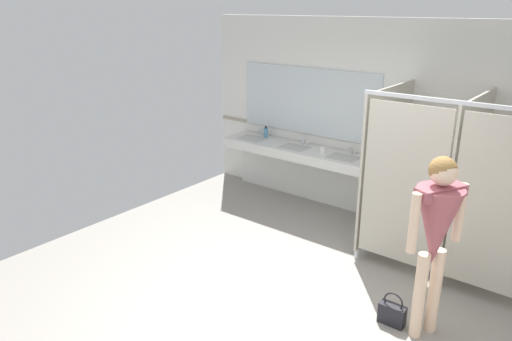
{
  "coord_description": "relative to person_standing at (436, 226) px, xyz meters",
  "views": [
    {
      "loc": [
        2.21,
        -3.54,
        2.91
      ],
      "look_at": [
        -0.97,
        0.49,
        1.13
      ],
      "focal_mm": 33.53,
      "sensor_mm": 36.0,
      "label": 1
    }
  ],
  "objects": [
    {
      "name": "soap_dispenser",
      "position": [
        -3.42,
        2.07,
        -0.15
      ],
      "size": [
        0.07,
        0.07,
        0.18
      ],
      "color": "teal",
      "rests_on": "vanity_counter"
    },
    {
      "name": "person_standing",
      "position": [
        0.0,
        0.0,
        0.0
      ],
      "size": [
        0.54,
        0.54,
        1.73
      ],
      "color": "beige",
      "rests_on": "ground_plane"
    },
    {
      "name": "bathroom_stalls",
      "position": [
        0.33,
        1.29,
        -0.03
      ],
      "size": [
        2.98,
        1.36,
        2.05
      ],
      "color": "#B2AD9E",
      "rests_on": "ground_plane"
    },
    {
      "name": "paper_cup",
      "position": [
        -2.24,
        1.87,
        -0.18
      ],
      "size": [
        0.07,
        0.07,
        0.09
      ],
      "primitive_type": "cylinder",
      "color": "white",
      "rests_on": "vanity_counter"
    },
    {
      "name": "wall_back",
      "position": [
        -1.12,
        2.27,
        0.28
      ],
      "size": [
        6.68,
        0.12,
        2.76
      ],
      "primitive_type": "cube",
      "color": "silver",
      "rests_on": "ground_plane"
    },
    {
      "name": "handbag",
      "position": [
        -0.28,
        -0.06,
        -0.99
      ],
      "size": [
        0.25,
        0.11,
        0.34
      ],
      "color": "black",
      "rests_on": "ground_plane"
    },
    {
      "name": "mirror_panel",
      "position": [
        -2.72,
        2.2,
        0.43
      ],
      "size": [
        2.35,
        0.02,
        1.0
      ],
      "primitive_type": "cube",
      "color": "silver",
      "rests_on": "wall_back"
    },
    {
      "name": "ground_plane",
      "position": [
        -1.12,
        -0.37,
        -1.15
      ],
      "size": [
        6.68,
        5.75,
        0.1
      ],
      "primitive_type": "cube",
      "color": "gray"
    },
    {
      "name": "wall_back_tile_band",
      "position": [
        -1.12,
        2.2,
        -0.05
      ],
      "size": [
        6.68,
        0.01,
        0.06
      ],
      "primitive_type": "cube",
      "color": "#9E937F",
      "rests_on": "wall_back"
    },
    {
      "name": "vanity_counter",
      "position": [
        -2.72,
        1.99,
        -0.46
      ],
      "size": [
        2.45,
        0.57,
        0.99
      ],
      "color": "silver",
      "rests_on": "ground_plane"
    }
  ]
}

